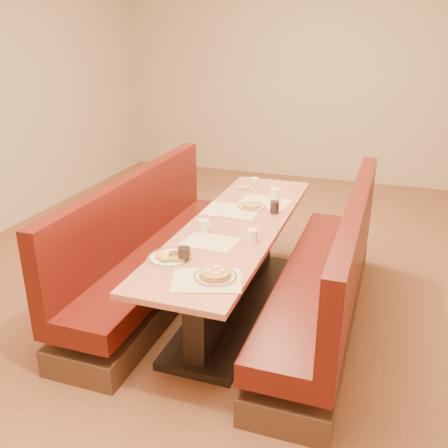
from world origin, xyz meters
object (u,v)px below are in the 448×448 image
(booth_left, at_px, (152,256))
(pancake_plate, at_px, (215,276))
(coffee_mug_b, at_px, (204,225))
(diner_table, at_px, (235,268))
(coffee_mug_d, at_px, (255,182))
(booth_right, at_px, (327,284))
(soda_tumbler_near, at_px, (184,255))
(coffee_mug_a, at_px, (253,235))
(soda_tumbler_mid, at_px, (275,207))
(eggs_plate, at_px, (170,257))
(coffee_mug_c, at_px, (275,194))

(booth_left, relative_size, pancake_plate, 9.41)
(coffee_mug_b, bearing_deg, diner_table, 69.09)
(coffee_mug_d, bearing_deg, diner_table, -64.49)
(booth_right, distance_m, soda_tumbler_near, 1.20)
(pancake_plate, bearing_deg, soda_tumbler_near, 152.32)
(coffee_mug_a, distance_m, coffee_mug_d, 1.29)
(soda_tumbler_mid, bearing_deg, diner_table, -123.72)
(pancake_plate, relative_size, eggs_plate, 0.89)
(booth_right, relative_size, coffee_mug_c, 19.51)
(coffee_mug_d, xyz_separation_m, soda_tumbler_mid, (0.35, -0.64, 0.01))
(coffee_mug_a, xyz_separation_m, coffee_mug_d, (-0.34, 1.24, -0.00))
(booth_right, bearing_deg, eggs_plate, -141.81)
(booth_left, xyz_separation_m, booth_right, (1.46, 0.00, 0.00))
(coffee_mug_c, bearing_deg, pancake_plate, -73.63)
(coffee_mug_b, bearing_deg, coffee_mug_d, 106.47)
(booth_right, bearing_deg, coffee_mug_c, 131.01)
(diner_table, xyz_separation_m, eggs_plate, (-0.21, -0.74, 0.39))
(diner_table, distance_m, booth_right, 0.73)
(coffee_mug_d, bearing_deg, coffee_mug_c, -29.98)
(coffee_mug_a, bearing_deg, soda_tumbler_mid, 72.77)
(eggs_plate, xyz_separation_m, coffee_mug_a, (0.42, 0.47, 0.03))
(eggs_plate, bearing_deg, soda_tumbler_near, -3.54)
(coffee_mug_c, relative_size, soda_tumbler_near, 1.20)
(diner_table, relative_size, soda_tumbler_mid, 24.94)
(diner_table, distance_m, coffee_mug_b, 0.50)
(booth_left, height_order, coffee_mug_a, booth_left)
(soda_tumbler_near, bearing_deg, coffee_mug_d, 90.78)
(pancake_plate, xyz_separation_m, soda_tumbler_near, (-0.26, 0.14, 0.03))
(soda_tumbler_mid, bearing_deg, soda_tumbler_near, -106.84)
(eggs_plate, height_order, coffee_mug_c, coffee_mug_c)
(pancake_plate, xyz_separation_m, soda_tumbler_mid, (0.06, 1.22, 0.03))
(diner_table, xyz_separation_m, coffee_mug_a, (0.21, -0.27, 0.42))
(coffee_mug_c, bearing_deg, diner_table, -86.50)
(booth_right, height_order, coffee_mug_b, booth_right)
(eggs_plate, bearing_deg, booth_left, 125.33)
(diner_table, xyz_separation_m, coffee_mug_d, (-0.13, 0.98, 0.42))
(booth_left, relative_size, coffee_mug_b, 22.20)
(eggs_plate, xyz_separation_m, soda_tumbler_near, (0.11, -0.01, 0.03))
(coffee_mug_b, bearing_deg, eggs_plate, -74.82)
(soda_tumbler_near, bearing_deg, eggs_plate, 176.46)
(coffee_mug_b, distance_m, coffee_mug_d, 1.19)
(booth_left, xyz_separation_m, soda_tumbler_near, (0.63, -0.75, 0.44))
(coffee_mug_a, distance_m, soda_tumbler_mid, 0.60)
(coffee_mug_a, distance_m, coffee_mug_b, 0.39)
(booth_left, relative_size, coffee_mug_d, 23.46)
(booth_left, height_order, soda_tumbler_mid, booth_left)
(booth_left, relative_size, soda_tumbler_near, 23.46)
(coffee_mug_d, relative_size, soda_tumbler_near, 1.00)
(diner_table, height_order, booth_left, booth_left)
(diner_table, height_order, coffee_mug_d, coffee_mug_d)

